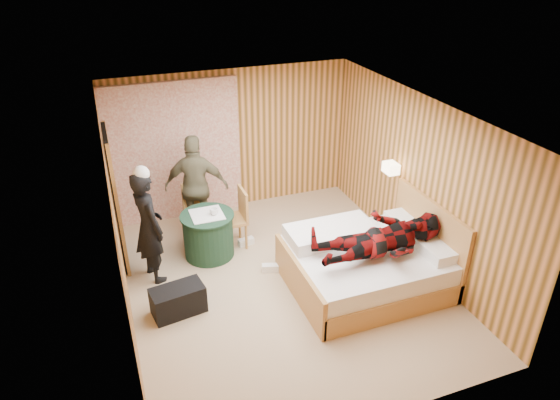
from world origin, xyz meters
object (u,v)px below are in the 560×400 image
object	(u,v)px
wall_lamp	(391,168)
woman_standing	(149,227)
duffel_bag	(178,300)
man_at_table	(197,187)
round_table	(208,235)
chair_far	(198,206)
nightstand	(393,237)
chair_near	(237,214)
man_on_bed	(383,230)
bed	(368,264)

from	to	relation	value
wall_lamp	woman_standing	xyz separation A→B (m)	(-3.62, 0.31, -0.46)
duffel_bag	man_at_table	xyz separation A→B (m)	(0.69, 1.86, 0.67)
round_table	chair_far	xyz separation A→B (m)	(-0.01, 0.65, 0.18)
woman_standing	man_at_table	world-z (taller)	man_at_table
nightstand	chair_near	bearing A→B (deg)	154.54
man_at_table	man_on_bed	world-z (taller)	man_on_bed
nightstand	man_at_table	distance (m)	3.19
round_table	woman_standing	bearing A→B (deg)	-162.47
duffel_bag	wall_lamp	bearing A→B (deg)	1.07
chair_far	chair_near	distance (m)	0.72
wall_lamp	duffel_bag	xyz separation A→B (m)	(-3.43, -0.59, -1.11)
duffel_bag	man_at_table	distance (m)	2.10
duffel_bag	woman_standing	size ratio (longest dim) A/B	0.41
wall_lamp	bed	distance (m)	1.54
chair_far	woman_standing	bearing A→B (deg)	-143.13
chair_near	woman_standing	bearing A→B (deg)	-73.95
wall_lamp	bed	xyz separation A→B (m)	(-0.80, -0.89, -0.97)
wall_lamp	man_on_bed	world-z (taller)	man_on_bed
nightstand	man_at_table	world-z (taller)	man_at_table
duffel_bag	man_on_bed	world-z (taller)	man_on_bed
woman_standing	nightstand	bearing A→B (deg)	-118.00
chair_near	wall_lamp	bearing A→B (deg)	71.73
nightstand	wall_lamp	bearing A→B (deg)	82.54
bed	man_at_table	xyz separation A→B (m)	(-1.94, 2.16, 0.53)
woman_standing	bed	bearing A→B (deg)	-131.02
man_on_bed	chair_near	bearing A→B (deg)	128.69
chair_near	man_on_bed	distance (m)	2.40
duffel_bag	man_on_bed	xyz separation A→B (m)	(2.66, -0.53, 0.81)
round_table	chair_far	distance (m)	0.67
chair_near	man_on_bed	world-z (taller)	man_on_bed
chair_near	duffel_bag	world-z (taller)	chair_near
round_table	man_at_table	distance (m)	0.84
wall_lamp	chair_near	world-z (taller)	wall_lamp
chair_far	man_on_bed	world-z (taller)	man_on_bed
man_at_table	man_on_bed	bearing A→B (deg)	148.14
man_on_bed	man_at_table	bearing A→B (deg)	129.42
round_table	duffel_bag	distance (m)	1.38
woman_standing	man_at_table	bearing A→B (deg)	-60.16
round_table	man_at_table	xyz separation A→B (m)	(0.00, 0.68, 0.50)
wall_lamp	woman_standing	size ratio (longest dim) A/B	0.16
chair_far	man_on_bed	distance (m)	3.12
chair_near	woman_standing	distance (m)	1.45
round_table	chair_near	size ratio (longest dim) A/B	0.84
nightstand	woman_standing	xyz separation A→B (m)	(-3.57, 0.64, 0.57)
bed	woman_standing	distance (m)	3.10
nightstand	woman_standing	bearing A→B (deg)	169.77
woman_standing	chair_near	bearing A→B (deg)	-91.21
chair_near	duffel_bag	distance (m)	1.80
nightstand	round_table	size ratio (longest dim) A/B	0.65
wall_lamp	round_table	xyz separation A→B (m)	(-2.74, 0.59, -0.94)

